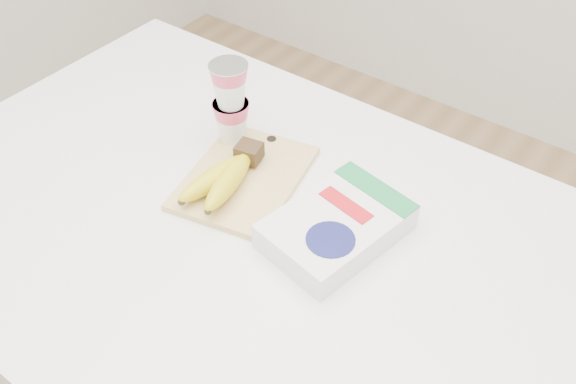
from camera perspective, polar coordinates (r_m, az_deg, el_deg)
The scene contains 6 objects.
room at distance 0.99m, azimuth -4.96°, elevation 10.43°, with size 4.00×4.00×4.00m.
table at distance 1.60m, azimuth -3.13°, elevation -15.72°, with size 1.37×0.92×1.03m, color white.
cutting_board at distance 1.26m, azimuth -3.88°, elevation 1.27°, with size 0.21×0.28×0.01m, color #D2BF73.
bananas at distance 1.22m, azimuth -5.64°, elevation 1.39°, with size 0.10×0.22×0.06m.
yogurt_stack at distance 1.29m, azimuth -5.13°, elevation 8.09°, with size 0.08×0.08×0.18m.
cereal_box at distance 1.14m, azimuth 4.35°, elevation -3.08°, with size 0.21×0.28×0.06m.
Camera 1 is at (0.56, -0.62, 1.88)m, focal length 40.00 mm.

